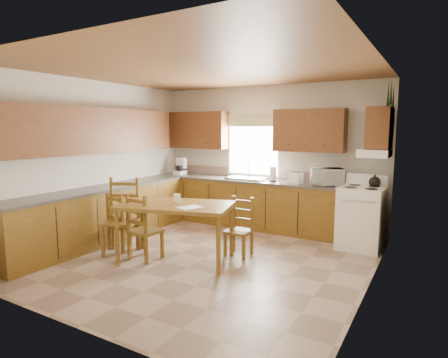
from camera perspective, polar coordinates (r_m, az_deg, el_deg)
The scene contains 35 objects.
floor at distance 5.62m, azimuth -2.92°, elevation -11.95°, with size 4.50×4.50×0.00m, color gray.
ceiling at distance 5.36m, azimuth -3.12°, elevation 16.38°, with size 4.50×4.50×0.00m, color brown.
wall_left at distance 6.81m, azimuth -19.11°, elevation 2.73°, with size 4.50×4.50×0.00m, color beige.
wall_right at distance 4.52m, azimuth 21.67°, elevation 0.28°, with size 4.50×4.50×0.00m, color beige.
wall_back at distance 7.31m, azimuth 6.66°, elevation 3.41°, with size 4.50×4.50×0.00m, color beige.
wall_front at distance 3.67m, azimuth -22.56°, elevation -1.38°, with size 4.50×4.50×0.00m, color beige.
lower_cab_back at distance 7.32m, azimuth 2.91°, elevation -3.73°, with size 3.75×0.60×0.88m, color brown.
lower_cab_left at distance 6.63m, azimuth -18.04°, elevation -5.32°, with size 0.60×3.60×0.88m, color brown.
counter_back at distance 7.24m, azimuth 2.94°, elevation -0.16°, with size 3.75×0.63×0.04m, color #4D4742.
counter_left at distance 6.54m, azimuth -18.21°, elevation -1.39°, with size 0.63×3.60×0.04m, color #4D4742.
backsplash at distance 7.49m, azimuth 3.95°, elevation 0.93°, with size 3.75×0.01×0.18m, color #8A6E5F.
upper_cab_back_left at distance 7.89m, azimuth -4.23°, elevation 7.43°, with size 1.41×0.33×0.75m, color brown.
upper_cab_back_right at distance 6.83m, azimuth 12.87°, elevation 7.22°, with size 1.25×0.33×0.75m, color brown.
upper_cab_left at distance 6.57m, azimuth -19.35°, elevation 6.96°, with size 0.33×3.60×0.75m, color brown.
upper_cab_stove at distance 6.14m, azimuth 22.64°, elevation 7.21°, with size 0.33×0.62×0.62m, color brown.
range_hood at distance 6.16m, azimuth 22.00°, elevation 3.70°, with size 0.44×0.62×0.12m, color white.
window_frame at distance 7.39m, azimuth 4.45°, elevation 5.04°, with size 1.13×0.02×1.18m, color white.
window_pane at distance 7.39m, azimuth 4.43°, elevation 5.04°, with size 1.05×0.01×1.10m, color white.
window_valance at distance 7.36m, azimuth 4.39°, elevation 8.93°, with size 1.19×0.01×0.24m, color #5A7D38.
sink_basin at distance 7.20m, azimuth 3.47°, elevation 0.11°, with size 0.75×0.45×0.04m, color silver.
pine_decal_a at distance 5.83m, azimuth 23.76°, elevation 11.88°, with size 0.22×0.22×0.36m, color #163E21.
pine_decal_b at distance 6.15m, azimuth 24.13°, elevation 11.98°, with size 0.22×0.22×0.36m, color #163E21.
pine_decal_c at distance 6.46m, azimuth 24.41°, elevation 11.37°, with size 0.22×0.22×0.36m, color #163E21.
stove at distance 6.32m, azimuth 20.16°, elevation -5.65°, with size 0.65×0.67×0.96m, color white.
coffeemaker at distance 8.01m, azimuth -6.74°, elevation 1.88°, with size 0.19×0.23×0.33m, color white.
paper_towel at distance 6.98m, azimuth 7.48°, elevation 0.76°, with size 0.12×0.12×0.27m, color white.
toaster at distance 6.74m, azimuth 10.82°, elevation 0.12°, with size 0.24×0.15×0.20m, color white.
microwave at distance 6.65m, azimuth 15.39°, elevation 0.32°, with size 0.49×0.36×0.30m, color white.
dining_table at distance 5.43m, azimuth -7.25°, elevation -8.09°, with size 1.56×0.89×0.84m, color brown.
chair_near_left at distance 6.10m, azimuth -15.15°, elevation -6.25°, with size 0.38×0.36×0.90m, color brown.
chair_near_right at distance 5.57m, azimuth -11.93°, elevation -7.12°, with size 0.40×0.38×0.96m, color brown.
chair_far_left at distance 5.87m, azimuth -15.48°, elevation -5.62°, with size 0.48×0.45×1.13m, color brown.
chair_far_right at distance 5.61m, azimuth 2.25°, elevation -7.37°, with size 0.36×0.35×0.86m, color brown.
table_paper at distance 5.07m, azimuth -5.13°, elevation -4.32°, with size 0.23×0.31×0.00m, color white.
table_card at distance 5.39m, azimuth -7.19°, elevation -2.93°, with size 0.10×0.02×0.13m, color white.
Camera 1 is at (2.89, -4.44, 1.89)m, focal length 30.00 mm.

